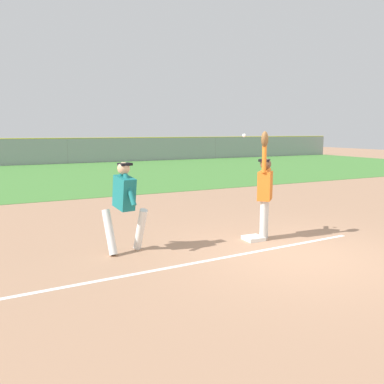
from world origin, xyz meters
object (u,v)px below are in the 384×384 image
Objects in this scene: first_base at (253,238)px; parked_car_red at (15,152)px; fielder at (265,187)px; parked_car_tan at (164,149)px; runner at (124,201)px; parked_car_black at (99,150)px; baseball at (244,135)px.

parked_car_red is (-3.03, 26.44, 0.63)m from first_base.
parked_car_tan is at bearing -63.30° from fielder.
parked_car_tan is (12.23, 0.29, 0.00)m from parked_car_red.
runner is at bearing 37.28° from fielder.
parked_car_black is at bearing 179.47° from parked_car_tan.
baseball is at bearing 123.38° from first_base.
parked_car_tan is at bearing -1.13° from parked_car_black.
parked_car_red is at bearing -37.76° from fielder.
runner reaches higher than parked_car_black.
parked_car_red and parked_car_black have the same top height.
baseball is (-0.14, 0.21, 2.15)m from first_base.
first_base is at bearing -109.30° from parked_car_tan.
fielder reaches higher than first_base.
fielder reaches higher than parked_car_tan.
baseball is 28.15m from parked_car_tan.
parked_car_black is (3.59, 26.53, -1.52)m from baseball.
parked_car_red is at bearing 96.29° from baseball.
parked_car_red is at bearing -178.16° from parked_car_black.
parked_car_black is (3.22, 26.79, -0.45)m from fielder.
fielder is at bearing -97.74° from parked_car_black.
baseball is 0.02× the size of parked_car_red.
parked_car_black is at bearing 67.45° from runner.
parked_car_red is at bearing 81.29° from runner.
fielder is (0.23, -0.05, 1.08)m from first_base.
parked_car_black is (3.45, 26.74, 0.63)m from first_base.
fielder is at bearing -108.83° from parked_car_tan.
baseball is at bearing -85.17° from parked_car_red.
baseball is at bearing 10.24° from fielder.
parked_car_red reaches higher than first_base.
baseball reaches higher than parked_car_red.
baseball is at bearing -109.71° from parked_car_tan.
fielder is 1.16m from baseball.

